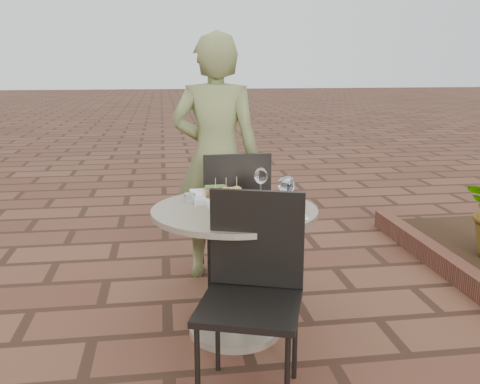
{
  "coord_description": "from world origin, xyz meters",
  "views": [
    {
      "loc": [
        -0.41,
        -2.79,
        1.49
      ],
      "look_at": [
        -0.01,
        -0.02,
        0.82
      ],
      "focal_mm": 40.0,
      "sensor_mm": 36.0,
      "label": 1
    }
  ],
  "objects": [
    {
      "name": "diner",
      "position": [
        -0.05,
        0.83,
        0.85
      ],
      "size": [
        0.7,
        0.55,
        1.7
      ],
      "primitive_type": "imported",
      "rotation": [
        0.0,
        0.0,
        2.89
      ],
      "color": "olive",
      "rests_on": "ground"
    },
    {
      "name": "steel_ramekin",
      "position": [
        -0.27,
        0.14,
        0.76
      ],
      "size": [
        0.09,
        0.09,
        0.05
      ],
      "primitive_type": "cylinder",
      "rotation": [
        0.0,
        0.0,
        -0.32
      ],
      "color": "silver",
      "rests_on": "cafe_table"
    },
    {
      "name": "ground",
      "position": [
        0.0,
        0.0,
        0.0
      ],
      "size": [
        60.0,
        60.0,
        0.0
      ],
      "primitive_type": "plane",
      "color": "brown",
      "rests_on": "ground"
    },
    {
      "name": "chair_far",
      "position": [
        0.05,
        0.65,
        0.55
      ],
      "size": [
        0.46,
        0.46,
        0.93
      ],
      "rotation": [
        0.0,
        0.0,
        3.19
      ],
      "color": "black",
      "rests_on": "ground"
    },
    {
      "name": "wine_glass_right",
      "position": [
        0.24,
        -0.08,
        0.86
      ],
      "size": [
        0.08,
        0.08,
        0.18
      ],
      "color": "white",
      "rests_on": "cafe_table"
    },
    {
      "name": "plate_tuna",
      "position": [
        0.02,
        -0.25,
        0.75
      ],
      "size": [
        0.3,
        0.3,
        0.03
      ],
      "rotation": [
        0.0,
        0.0,
        0.06
      ],
      "color": "white",
      "rests_on": "cafe_table"
    },
    {
      "name": "plate_salmon",
      "position": [
        -0.12,
        0.2,
        0.75
      ],
      "size": [
        0.29,
        0.29,
        0.08
      ],
      "rotation": [
        0.0,
        0.0,
        0.05
      ],
      "color": "white",
      "rests_on": "cafe_table"
    },
    {
      "name": "cafe_table",
      "position": [
        -0.04,
        -0.02,
        0.48
      ],
      "size": [
        0.9,
        0.9,
        0.73
      ],
      "color": "gray",
      "rests_on": "ground"
    },
    {
      "name": "wine_glass_mid",
      "position": [
        0.14,
        0.18,
        0.86
      ],
      "size": [
        0.08,
        0.08,
        0.18
      ],
      "color": "white",
      "rests_on": "cafe_table"
    },
    {
      "name": "wine_glass_far",
      "position": [
        0.24,
        0.01,
        0.84
      ],
      "size": [
        0.07,
        0.07,
        0.16
      ],
      "color": "white",
      "rests_on": "cafe_table"
    },
    {
      "name": "chair_near",
      "position": [
        -0.02,
        -0.56,
        0.55
      ],
      "size": [
        0.56,
        0.56,
        0.93
      ],
      "rotation": [
        0.0,
        0.0,
        -0.33
      ],
      "color": "black",
      "rests_on": "ground"
    },
    {
      "name": "planter_curb",
      "position": [
        1.6,
        0.3,
        0.07
      ],
      "size": [
        0.12,
        3.0,
        0.15
      ],
      "primitive_type": "cube",
      "color": "brown",
      "rests_on": "ground"
    },
    {
      "name": "plate_sliders",
      "position": [
        -0.07,
        0.08,
        0.76
      ],
      "size": [
        0.26,
        0.26,
        0.15
      ],
      "rotation": [
        0.0,
        0.0,
        0.13
      ],
      "color": "white",
      "rests_on": "cafe_table"
    },
    {
      "name": "cutlery_set",
      "position": [
        0.27,
        -0.17,
        0.73
      ],
      "size": [
        0.11,
        0.23,
        0.0
      ],
      "primitive_type": null,
      "rotation": [
        0.0,
        0.0,
        -0.04
      ],
      "color": "silver",
      "rests_on": "cafe_table"
    }
  ]
}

